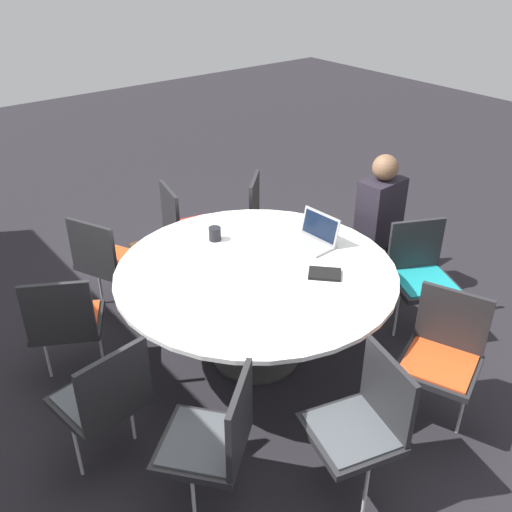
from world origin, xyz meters
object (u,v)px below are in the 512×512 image
object	(u,v)px
chair_4	(65,319)
chair_1	(269,216)
person_0	(381,216)
chair_9	(421,270)
chair_5	(105,395)
chair_2	(186,224)
chair_6	(215,436)
chair_7	(363,419)
coffee_cup	(215,234)
handbag	(148,263)
laptop	(314,236)
spiral_notebook	(325,274)
chair_0	(388,225)
chair_3	(107,258)
chair_8	(443,351)

from	to	relation	value
chair_4	chair_1	bearing A→B (deg)	39.47
person_0	chair_9	bearing A→B (deg)	70.97
chair_5	chair_2	bearing A→B (deg)	37.46
chair_6	chair_7	world-z (taller)	same
coffee_cup	handbag	bearing A→B (deg)	5.87
chair_2	person_0	xyz separation A→B (m)	(-1.18, -1.10, 0.19)
chair_4	person_0	xyz separation A→B (m)	(-0.49, -2.43, 0.19)
laptop	spiral_notebook	world-z (taller)	laptop
chair_0	chair_1	xyz separation A→B (m)	(0.76, 0.69, 0.00)
chair_2	chair_9	world-z (taller)	same
chair_5	spiral_notebook	size ratio (longest dim) A/B	3.36
chair_6	person_0	bearing A→B (deg)	-17.41
chair_4	chair_6	size ratio (longest dim) A/B	1.00
chair_0	spiral_notebook	distance (m)	1.35
chair_4	handbag	xyz separation A→B (m)	(0.89, -1.05, -0.37)
chair_1	chair_2	xyz separation A→B (m)	(0.32, 0.65, 0.00)
chair_6	chair_7	distance (m)	0.76
chair_0	handbag	xyz separation A→B (m)	(1.28, 1.62, -0.37)
person_0	chair_2	bearing A→B (deg)	-50.16
chair_5	chair_9	xyz separation A→B (m)	(-0.23, -2.38, 0.00)
person_0	coffee_cup	size ratio (longest dim) A/B	12.19
chair_2	handbag	distance (m)	0.51
chair_4	chair_7	bearing A→B (deg)	-35.00
chair_0	chair_3	distance (m)	2.32
coffee_cup	chair_1	bearing A→B (deg)	-64.24
spiral_notebook	laptop	bearing A→B (deg)	-34.07
spiral_notebook	coffee_cup	world-z (taller)	coffee_cup
chair_3	chair_4	bearing A→B (deg)	-68.49
laptop	chair_0	bearing A→B (deg)	93.88
chair_1	laptop	bearing A→B (deg)	27.18
chair_8	person_0	xyz separation A→B (m)	(1.20, -0.79, 0.19)
chair_2	chair_3	distance (m)	0.79
chair_4	chair_5	size ratio (longest dim) A/B	1.00
chair_6	chair_4	bearing A→B (deg)	58.78
chair_2	laptop	distance (m)	1.28
chair_9	chair_1	bearing A→B (deg)	-52.28
handbag	chair_0	bearing A→B (deg)	-128.41
chair_4	chair_3	bearing A→B (deg)	74.68
chair_5	handbag	world-z (taller)	chair_5
chair_3	chair_6	size ratio (longest dim) A/B	1.00
laptop	chair_3	bearing A→B (deg)	-137.17
chair_1	coffee_cup	xyz separation A→B (m)	(-0.40, 0.84, 0.26)
chair_3	chair_8	world-z (taller)	same
chair_6	person_0	size ratio (longest dim) A/B	0.71
chair_2	chair_8	xyz separation A→B (m)	(-2.38, -0.30, 0.00)
chair_1	chair_9	bearing A→B (deg)	58.48
chair_5	chair_4	bearing A→B (deg)	74.30
chair_6	chair_8	world-z (taller)	same
chair_5	handbag	distance (m)	2.08
chair_2	chair_6	size ratio (longest dim) A/B	1.00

